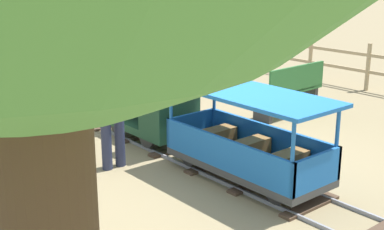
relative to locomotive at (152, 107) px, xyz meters
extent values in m
plane|color=#8C7A56|center=(0.00, -1.16, -0.48)|extent=(60.00, 60.00, 0.00)
cube|color=gray|center=(-0.27, -0.85, -0.46)|extent=(0.03, 5.70, 0.04)
cube|color=gray|center=(0.27, -0.85, -0.46)|extent=(0.03, 5.70, 0.04)
cube|color=#4C3828|center=(0.00, -2.63, -0.47)|extent=(0.78, 0.14, 0.03)
cube|color=#4C3828|center=(0.00, -1.92, -0.47)|extent=(0.78, 0.14, 0.03)
cube|color=#4C3828|center=(0.00, -1.21, -0.47)|extent=(0.78, 0.14, 0.03)
cube|color=#4C3828|center=(0.00, -0.49, -0.47)|extent=(0.78, 0.14, 0.03)
cube|color=#4C3828|center=(0.00, 0.22, -0.47)|extent=(0.78, 0.14, 0.03)
cube|color=#4C3828|center=(0.00, 0.93, -0.47)|extent=(0.78, 0.14, 0.03)
cube|color=#4C3828|center=(0.00, 1.64, -0.47)|extent=(0.78, 0.14, 0.03)
cube|color=#1E472D|center=(0.00, 0.10, -0.27)|extent=(0.66, 1.40, 0.10)
cylinder|color=#1E472D|center=(0.00, 0.30, 0.08)|extent=(0.44, 0.85, 0.44)
cylinder|color=#B7932D|center=(0.00, 0.73, 0.08)|extent=(0.37, 0.02, 0.37)
cylinder|color=#1E472D|center=(0.00, 0.60, 0.43)|extent=(0.12, 0.12, 0.27)
sphere|color=#B7932D|center=(0.00, 0.25, 0.35)|extent=(0.16, 0.16, 0.16)
cube|color=#1E472D|center=(0.00, -0.37, 0.05)|extent=(0.66, 0.45, 0.55)
cube|color=black|center=(0.00, -0.37, 0.35)|extent=(0.74, 0.53, 0.04)
sphere|color=#F2EAB2|center=(0.00, 0.76, 0.34)|extent=(0.10, 0.10, 0.10)
cylinder|color=#2D2D2D|center=(-0.27, 0.45, -0.28)|extent=(0.05, 0.32, 0.32)
cylinder|color=#2D2D2D|center=(0.27, 0.45, -0.28)|extent=(0.05, 0.32, 0.32)
cylinder|color=#2D2D2D|center=(-0.27, -0.25, -0.28)|extent=(0.05, 0.32, 0.32)
cylinder|color=#2D2D2D|center=(0.27, -0.25, -0.28)|extent=(0.05, 0.32, 0.32)
cube|color=#3F3F3F|center=(0.00, -1.75, -0.30)|extent=(0.74, 1.90, 0.08)
cube|color=blue|center=(-0.35, -1.75, -0.09)|extent=(0.04, 1.90, 0.35)
cube|color=blue|center=(0.35, -1.75, -0.09)|extent=(0.04, 1.90, 0.35)
cube|color=blue|center=(0.00, -0.82, -0.09)|extent=(0.74, 0.04, 0.35)
cube|color=blue|center=(0.00, -2.68, -0.09)|extent=(0.74, 0.04, 0.35)
cylinder|color=blue|center=(-0.34, -0.85, 0.11)|extent=(0.04, 0.04, 0.75)
cylinder|color=blue|center=(0.34, -0.85, 0.11)|extent=(0.04, 0.04, 0.75)
cylinder|color=blue|center=(-0.34, -2.65, 0.11)|extent=(0.04, 0.04, 0.75)
cylinder|color=blue|center=(0.34, -2.65, 0.11)|extent=(0.04, 0.04, 0.75)
cube|color=blue|center=(0.00, -1.75, 0.51)|extent=(0.84, 2.00, 0.04)
cube|color=olive|center=(0.00, -2.28, -0.14)|extent=(0.58, 0.20, 0.24)
cube|color=olive|center=(0.00, -1.75, -0.14)|extent=(0.58, 0.20, 0.24)
cube|color=olive|center=(0.00, -1.22, -0.14)|extent=(0.58, 0.20, 0.24)
cylinder|color=#262626|center=(-0.27, -1.08, -0.32)|extent=(0.04, 0.24, 0.24)
cylinder|color=#262626|center=(0.27, -1.08, -0.32)|extent=(0.04, 0.24, 0.24)
cylinder|color=#262626|center=(-0.27, -2.41, -0.32)|extent=(0.04, 0.24, 0.24)
cylinder|color=#262626|center=(0.27, -2.41, -0.32)|extent=(0.04, 0.24, 0.24)
cylinder|color=#282D47|center=(-1.00, -0.48, -0.08)|extent=(0.12, 0.12, 0.80)
cylinder|color=#282D47|center=(-0.82, -0.48, -0.08)|extent=(0.12, 0.12, 0.80)
cylinder|color=#333338|center=(-0.91, -0.48, 0.59)|extent=(0.30, 0.30, 0.55)
sphere|color=tan|center=(-0.91, -0.48, 0.98)|extent=(0.22, 0.22, 0.22)
cylinder|color=black|center=(-0.91, -0.48, 1.11)|extent=(0.20, 0.20, 0.06)
cube|color=#2D6B33|center=(2.38, -0.32, -0.06)|extent=(1.31, 0.44, 0.06)
cube|color=#2D6B33|center=(2.39, -0.50, 0.14)|extent=(1.30, 0.08, 0.40)
cube|color=#333333|center=(1.81, -0.34, -0.27)|extent=(0.09, 0.32, 0.42)
cube|color=#333333|center=(2.95, -0.30, -0.27)|extent=(0.09, 0.32, 0.42)
cylinder|color=tan|center=(4.88, -0.18, -0.03)|extent=(0.08, 0.08, 0.90)
cylinder|color=tan|center=(4.88, 1.16, -0.03)|extent=(0.08, 0.08, 0.90)
cylinder|color=tan|center=(4.88, 2.50, -0.03)|extent=(0.08, 0.08, 0.90)
camera|label=1|loc=(-3.89, -5.46, 1.81)|focal=48.75mm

